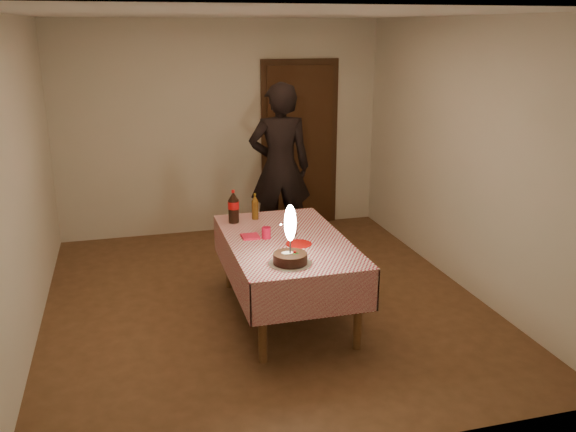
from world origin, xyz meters
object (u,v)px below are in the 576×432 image
object	(u,v)px
red_plate	(299,244)
cola_bottle	(234,207)
red_cup	(266,233)
birthday_cake	(290,249)
photographer	(280,168)
dining_table	(287,249)
clear_cup	(293,230)
amber_bottle_left	(255,207)

from	to	relation	value
red_plate	cola_bottle	world-z (taller)	cola_bottle
red_plate	red_cup	size ratio (longest dim) A/B	2.20
red_cup	cola_bottle	world-z (taller)	cola_bottle
birthday_cake	photographer	distance (m)	2.35
cola_bottle	dining_table	bearing A→B (deg)	-58.75
red_plate	clear_cup	size ratio (longest dim) A/B	2.44
birthday_cake	red_plate	world-z (taller)	birthday_cake
red_cup	dining_table	bearing A→B (deg)	-21.73
clear_cup	cola_bottle	world-z (taller)	cola_bottle
clear_cup	cola_bottle	size ratio (longest dim) A/B	0.28
cola_bottle	birthday_cake	bearing A→B (deg)	-78.64
birthday_cake	photographer	world-z (taller)	photographer
cola_bottle	amber_bottle_left	world-z (taller)	cola_bottle
dining_table	red_plate	xyz separation A→B (m)	(0.07, -0.16, 0.10)
cola_bottle	clear_cup	bearing A→B (deg)	-48.63
birthday_cake	amber_bottle_left	size ratio (longest dim) A/B	1.89
red_plate	red_cup	xyz separation A→B (m)	(-0.23, 0.22, 0.05)
red_cup	cola_bottle	size ratio (longest dim) A/B	0.31
dining_table	photographer	size ratio (longest dim) A/B	0.89
dining_table	cola_bottle	distance (m)	0.73
dining_table	red_plate	distance (m)	0.20
dining_table	birthday_cake	world-z (taller)	birthday_cake
photographer	red_cup	bearing A→B (deg)	-108.49
amber_bottle_left	red_cup	bearing A→B (deg)	-92.63
red_plate	clear_cup	xyz separation A→B (m)	(0.02, 0.24, 0.04)
clear_cup	red_cup	bearing A→B (deg)	-175.54
red_plate	photographer	size ratio (longest dim) A/B	0.11
red_cup	cola_bottle	bearing A→B (deg)	110.15
cola_bottle	photographer	bearing A→B (deg)	56.63
red_plate	photographer	world-z (taller)	photographer
red_plate	cola_bottle	bearing A→B (deg)	119.52
red_plate	red_cup	distance (m)	0.33
red_cup	clear_cup	xyz separation A→B (m)	(0.25, 0.02, -0.01)
red_plate	cola_bottle	xyz separation A→B (m)	(-0.42, 0.75, 0.15)
red_plate	amber_bottle_left	bearing A→B (deg)	104.34
birthday_cake	red_cup	xyz separation A→B (m)	(-0.04, 0.64, -0.07)
cola_bottle	red_plate	bearing A→B (deg)	-60.48
red_cup	cola_bottle	xyz separation A→B (m)	(-0.19, 0.52, 0.10)
amber_bottle_left	photographer	distance (m)	1.21
dining_table	cola_bottle	size ratio (longest dim) A/B	5.42
red_plate	birthday_cake	bearing A→B (deg)	-114.80
birthday_cake	amber_bottle_left	bearing A→B (deg)	90.69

